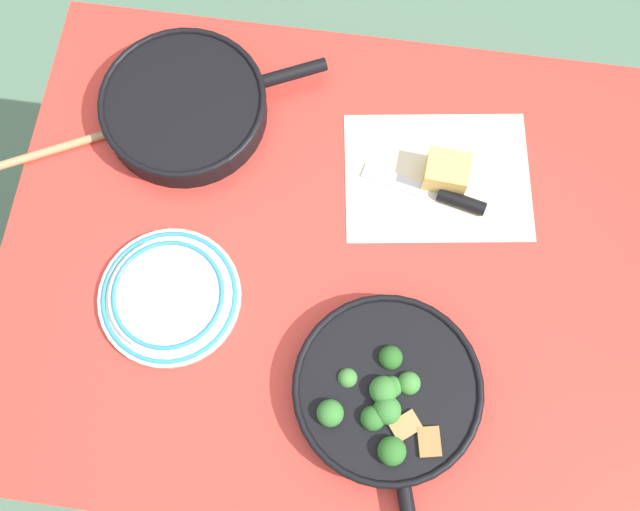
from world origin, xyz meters
name	(u,v)px	position (x,y,z in m)	size (l,w,h in m)	color
ground_plane	(320,340)	(0.00, 0.00, 0.00)	(14.00, 14.00, 0.00)	#51755B
dining_table_red	(320,273)	(0.00, 0.00, 0.66)	(1.09, 0.90, 0.74)	red
skillet_broccoli	(387,393)	(0.14, -0.21, 0.77)	(0.30, 0.41, 0.07)	black
skillet_eggs	(185,106)	(-0.28, 0.24, 0.77)	(0.39, 0.30, 0.06)	black
wooden_spoon	(102,135)	(-0.42, 0.17, 0.75)	(0.35, 0.19, 0.02)	tan
parchment_sheet	(437,177)	(0.19, 0.18, 0.74)	(0.36, 0.29, 0.00)	beige
grater_knife	(442,195)	(0.19, 0.14, 0.75)	(0.22, 0.08, 0.02)	silver
cheese_block	(446,172)	(0.20, 0.18, 0.77)	(0.08, 0.07, 0.06)	#E0C15B
dinner_plate_stack	(169,296)	(-0.24, -0.10, 0.76)	(0.24, 0.24, 0.03)	silver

